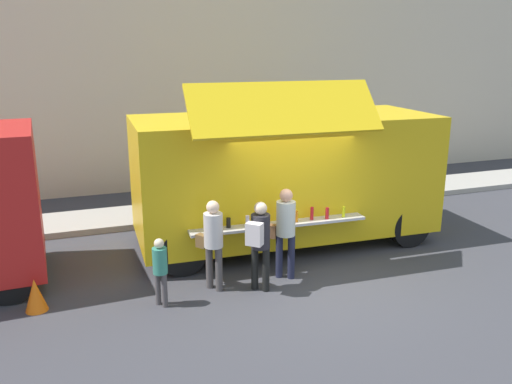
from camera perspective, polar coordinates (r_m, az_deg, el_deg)
name	(u,v)px	position (r m, az deg, el deg)	size (l,w,h in m)	color
ground_plane	(311,282)	(9.91, 5.89, -9.56)	(60.00, 60.00, 0.00)	#38383D
curb_strip	(90,222)	(13.45, -17.43, -3.05)	(28.00, 1.60, 0.15)	#9E998E
building_behind	(106,33)	(16.76, -15.84, 16.09)	(32.00, 2.40, 9.06)	beige
food_truck_main	(285,174)	(11.37, 3.17, 1.92)	(6.39, 3.45, 3.56)	gold
traffic_cone_orange	(35,295)	(9.46, -22.62, -10.18)	(0.36, 0.36, 0.55)	orange
trash_bin	(387,182)	(15.55, 13.95, 1.08)	(0.60, 0.60, 0.89)	#2D5C35
customer_front_ordering	(285,226)	(9.68, 3.12, -3.65)	(0.53, 0.44, 1.71)	#1F223A
customer_mid_with_backpack	(260,238)	(9.15, 0.38, -4.92)	(0.50, 0.51, 1.62)	black
customer_rear_waiting	(213,237)	(9.25, -4.67, -4.88)	(0.43, 0.50, 1.64)	#4A4543
child_near_queue	(160,266)	(8.88, -10.27, -7.84)	(0.24, 0.24, 1.18)	#494445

